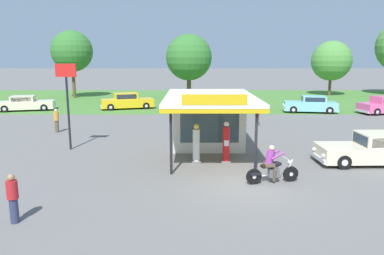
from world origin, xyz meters
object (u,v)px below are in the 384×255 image
(motorcycle_with_rider, at_px, (272,167))
(featured_classic_sedan, at_px, (376,150))
(bystander_strolling_foreground, at_px, (258,115))
(gas_pump_offside, at_px, (227,144))
(parked_car_back_row_centre, at_px, (311,105))
(gas_pump_nearside, at_px, (197,145))
(parked_car_back_row_centre_right, at_px, (196,103))
(parked_car_back_row_right, at_px, (26,104))
(bystander_standing_back_lot, at_px, (13,197))
(roadside_pole_sign, at_px, (67,92))
(parked_car_back_row_left, at_px, (128,101))
(bystander_admiring_sedan, at_px, (57,120))

(motorcycle_with_rider, bearing_deg, featured_classic_sedan, 26.38)
(featured_classic_sedan, xyz_separation_m, bystander_strolling_foreground, (-3.92, 9.79, 0.15))
(featured_classic_sedan, bearing_deg, motorcycle_with_rider, -153.62)
(gas_pump_offside, bearing_deg, parked_car_back_row_centre, 60.20)
(gas_pump_nearside, bearing_deg, gas_pump_offside, 0.00)
(gas_pump_nearside, relative_size, parked_car_back_row_centre_right, 0.35)
(parked_car_back_row_right, xyz_separation_m, bystander_strolling_foreground, (20.79, -7.85, 0.18))
(parked_car_back_row_centre_right, distance_m, bystander_standing_back_lot, 25.02)
(parked_car_back_row_centre_right, bearing_deg, roadside_pole_sign, -115.06)
(gas_pump_nearside, bearing_deg, bystander_strolling_foreground, 64.24)
(gas_pump_offside, distance_m, parked_car_back_row_centre_right, 17.85)
(motorcycle_with_rider, bearing_deg, bystander_standing_back_lot, -157.37)
(featured_classic_sedan, bearing_deg, parked_car_back_row_centre, 82.41)
(bystander_strolling_foreground, bearing_deg, bystander_standing_back_lot, -122.61)
(gas_pump_nearside, xyz_separation_m, parked_car_back_row_right, (-16.13, 17.51, -0.22))
(gas_pump_nearside, relative_size, parked_car_back_row_left, 0.35)
(parked_car_back_row_left, xyz_separation_m, bystander_admiring_sedan, (-2.77, -11.46, 0.13))
(gas_pump_offside, xyz_separation_m, bystander_strolling_foreground, (3.22, 9.66, -0.10))
(featured_classic_sedan, bearing_deg, gas_pump_offside, 178.92)
(bystander_strolling_foreground, bearing_deg, featured_classic_sedan, -68.21)
(bystander_admiring_sedan, height_order, bystander_standing_back_lot, bystander_admiring_sedan)
(parked_car_back_row_centre_right, xyz_separation_m, bystander_standing_back_lot, (-5.85, -24.32, 0.16))
(parked_car_back_row_right, height_order, roadside_pole_sign, roadside_pole_sign)
(featured_classic_sedan, height_order, roadside_pole_sign, roadside_pole_sign)
(featured_classic_sedan, height_order, bystander_admiring_sedan, bystander_admiring_sedan)
(gas_pump_offside, height_order, parked_car_back_row_left, gas_pump_offside)
(featured_classic_sedan, bearing_deg, gas_pump_nearside, 179.10)
(motorcycle_with_rider, xyz_separation_m, parked_car_back_row_left, (-9.65, 21.56, 0.06))
(motorcycle_with_rider, height_order, bystander_standing_back_lot, motorcycle_with_rider)
(bystander_standing_back_lot, bearing_deg, parked_car_back_row_centre_right, 76.48)
(parked_car_back_row_right, relative_size, bystander_admiring_sedan, 3.41)
(gas_pump_nearside, distance_m, gas_pump_offside, 1.44)
(parked_car_back_row_right, bearing_deg, gas_pump_nearside, -47.34)
(gas_pump_nearside, distance_m, bystander_strolling_foreground, 10.72)
(gas_pump_nearside, relative_size, bystander_admiring_sedan, 1.18)
(gas_pump_offside, xyz_separation_m, parked_car_back_row_centre, (9.32, 16.28, -0.23))
(featured_classic_sedan, bearing_deg, roadside_pole_sign, 170.04)
(parked_car_back_row_centre, height_order, bystander_admiring_sedan, bystander_admiring_sedan)
(roadside_pole_sign, bearing_deg, parked_car_back_row_centre_right, 64.94)
(parked_car_back_row_left, bearing_deg, parked_car_back_row_centre, -7.87)
(parked_car_back_row_centre, distance_m, parked_car_back_row_centre_right, 10.71)
(featured_classic_sedan, relative_size, parked_car_back_row_right, 0.99)
(gas_pump_offside, height_order, bystander_standing_back_lot, gas_pump_offside)
(parked_car_back_row_centre, xyz_separation_m, parked_car_back_row_centre_right, (-10.60, 1.52, -0.04))
(gas_pump_offside, distance_m, roadside_pole_sign, 9.07)
(gas_pump_offside, height_order, parked_car_back_row_right, gas_pump_offside)
(gas_pump_offside, distance_m, bystander_admiring_sedan, 13.01)
(motorcycle_with_rider, height_order, parked_car_back_row_centre, motorcycle_with_rider)
(gas_pump_nearside, height_order, motorcycle_with_rider, gas_pump_nearside)
(featured_classic_sedan, distance_m, bystander_strolling_foreground, 10.55)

